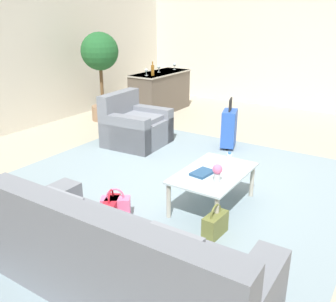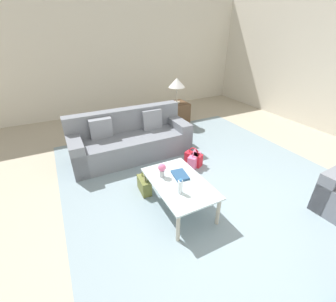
{
  "view_description": "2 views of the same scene",
  "coord_description": "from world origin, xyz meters",
  "px_view_note": "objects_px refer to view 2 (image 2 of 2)",
  "views": [
    {
      "loc": [
        -4.0,
        -2.21,
        2.15
      ],
      "look_at": [
        -0.86,
        -0.17,
        0.77
      ],
      "focal_mm": 40.0,
      "sensor_mm": 36.0,
      "label": 1
    },
    {
      "loc": [
        1.71,
        -1.74,
        2.25
      ],
      "look_at": [
        -0.93,
        -0.4,
        0.63
      ],
      "focal_mm": 24.0,
      "sensor_mm": 36.0,
      "label": 2
    }
  ],
  "objects_px": {
    "water_bottle": "(180,187)",
    "table_lamp": "(177,83)",
    "coffee_table": "(179,185)",
    "handbag_red": "(193,159)",
    "couch": "(130,140)",
    "coffee_table_book": "(180,175)",
    "handbag_pink": "(194,160)",
    "side_table": "(176,114)",
    "flower_vase": "(162,169)",
    "handbag_olive": "(144,185)"
  },
  "relations": [
    {
      "from": "side_table",
      "to": "table_lamp",
      "type": "distance_m",
      "value": 0.78
    },
    {
      "from": "side_table",
      "to": "handbag_red",
      "type": "bearing_deg",
      "value": -19.86
    },
    {
      "from": "couch",
      "to": "table_lamp",
      "type": "height_order",
      "value": "table_lamp"
    },
    {
      "from": "table_lamp",
      "to": "flower_vase",
      "type": "bearing_deg",
      "value": -32.6
    },
    {
      "from": "coffee_table",
      "to": "handbag_pink",
      "type": "xyz_separation_m",
      "value": [
        -0.82,
        0.79,
        -0.26
      ]
    },
    {
      "from": "coffee_table_book",
      "to": "flower_vase",
      "type": "distance_m",
      "value": 0.27
    },
    {
      "from": "handbag_olive",
      "to": "coffee_table_book",
      "type": "bearing_deg",
      "value": 42.09
    },
    {
      "from": "coffee_table",
      "to": "table_lamp",
      "type": "distance_m",
      "value": 3.25
    },
    {
      "from": "coffee_table_book",
      "to": "table_lamp",
      "type": "height_order",
      "value": "table_lamp"
    },
    {
      "from": "couch",
      "to": "side_table",
      "type": "bearing_deg",
      "value": 122.24
    },
    {
      "from": "couch",
      "to": "flower_vase",
      "type": "xyz_separation_m",
      "value": [
        1.57,
        -0.05,
        0.26
      ]
    },
    {
      "from": "water_bottle",
      "to": "table_lamp",
      "type": "xyz_separation_m",
      "value": [
        -3.0,
        1.6,
        0.54
      ]
    },
    {
      "from": "handbag_pink",
      "to": "coffee_table_book",
      "type": "bearing_deg",
      "value": -45.45
    },
    {
      "from": "coffee_table",
      "to": "table_lamp",
      "type": "height_order",
      "value": "table_lamp"
    },
    {
      "from": "water_bottle",
      "to": "side_table",
      "type": "height_order",
      "value": "water_bottle"
    },
    {
      "from": "flower_vase",
      "to": "handbag_olive",
      "type": "xyz_separation_m",
      "value": [
        -0.33,
        -0.15,
        -0.43
      ]
    },
    {
      "from": "coffee_table",
      "to": "handbag_olive",
      "type": "xyz_separation_m",
      "value": [
        -0.55,
        -0.3,
        -0.26
      ]
    },
    {
      "from": "couch",
      "to": "coffee_table",
      "type": "distance_m",
      "value": 1.8
    },
    {
      "from": "side_table",
      "to": "handbag_pink",
      "type": "height_order",
      "value": "side_table"
    },
    {
      "from": "flower_vase",
      "to": "side_table",
      "type": "xyz_separation_m",
      "value": [
        -2.58,
        1.65,
        -0.27
      ]
    },
    {
      "from": "table_lamp",
      "to": "handbag_olive",
      "type": "bearing_deg",
      "value": -38.66
    },
    {
      "from": "handbag_olive",
      "to": "water_bottle",
      "type": "bearing_deg",
      "value": 15.31
    },
    {
      "from": "handbag_pink",
      "to": "coffee_table",
      "type": "bearing_deg",
      "value": -43.97
    },
    {
      "from": "coffee_table",
      "to": "handbag_red",
      "type": "bearing_deg",
      "value": 137.29
    },
    {
      "from": "couch",
      "to": "coffee_table_book",
      "type": "height_order",
      "value": "couch"
    },
    {
      "from": "couch",
      "to": "coffee_table_book",
      "type": "distance_m",
      "value": 1.69
    },
    {
      "from": "coffee_table",
      "to": "handbag_red",
      "type": "distance_m",
      "value": 1.21
    },
    {
      "from": "handbag_olive",
      "to": "handbag_red",
      "type": "height_order",
      "value": "same"
    },
    {
      "from": "handbag_olive",
      "to": "handbag_red",
      "type": "relative_size",
      "value": 1.0
    },
    {
      "from": "coffee_table",
      "to": "coffee_table_book",
      "type": "relative_size",
      "value": 4.07
    },
    {
      "from": "coffee_table",
      "to": "handbag_olive",
      "type": "relative_size",
      "value": 3.06
    },
    {
      "from": "coffee_table",
      "to": "side_table",
      "type": "relative_size",
      "value": 1.88
    },
    {
      "from": "flower_vase",
      "to": "handbag_olive",
      "type": "distance_m",
      "value": 0.56
    },
    {
      "from": "coffee_table_book",
      "to": "handbag_red",
      "type": "distance_m",
      "value": 1.09
    },
    {
      "from": "flower_vase",
      "to": "handbag_pink",
      "type": "height_order",
      "value": "flower_vase"
    },
    {
      "from": "table_lamp",
      "to": "coffee_table",
      "type": "bearing_deg",
      "value": -28.18
    },
    {
      "from": "table_lamp",
      "to": "handbag_red",
      "type": "relative_size",
      "value": 1.72
    },
    {
      "from": "side_table",
      "to": "handbag_red",
      "type": "xyz_separation_m",
      "value": [
        1.93,
        -0.7,
        -0.16
      ]
    },
    {
      "from": "couch",
      "to": "handbag_olive",
      "type": "height_order",
      "value": "couch"
    },
    {
      "from": "side_table",
      "to": "handbag_olive",
      "type": "distance_m",
      "value": 2.89
    },
    {
      "from": "coffee_table",
      "to": "coffee_table_book",
      "type": "height_order",
      "value": "coffee_table_book"
    },
    {
      "from": "water_bottle",
      "to": "table_lamp",
      "type": "distance_m",
      "value": 3.44
    },
    {
      "from": "water_bottle",
      "to": "coffee_table_book",
      "type": "xyz_separation_m",
      "value": [
        -0.32,
        0.18,
        -0.08
      ]
    },
    {
      "from": "coffee_table",
      "to": "side_table",
      "type": "xyz_separation_m",
      "value": [
        -2.8,
        1.5,
        -0.1
      ]
    },
    {
      "from": "coffee_table_book",
      "to": "handbag_olive",
      "type": "height_order",
      "value": "coffee_table_book"
    },
    {
      "from": "side_table",
      "to": "handbag_pink",
      "type": "relative_size",
      "value": 1.63
    },
    {
      "from": "table_lamp",
      "to": "handbag_pink",
      "type": "bearing_deg",
      "value": -19.76
    },
    {
      "from": "handbag_pink",
      "to": "handbag_red",
      "type": "relative_size",
      "value": 1.0
    },
    {
      "from": "handbag_olive",
      "to": "handbag_pink",
      "type": "bearing_deg",
      "value": 103.94
    },
    {
      "from": "coffee_table_book",
      "to": "flower_vase",
      "type": "xyz_separation_m",
      "value": [
        -0.1,
        -0.23,
        0.11
      ]
    }
  ]
}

